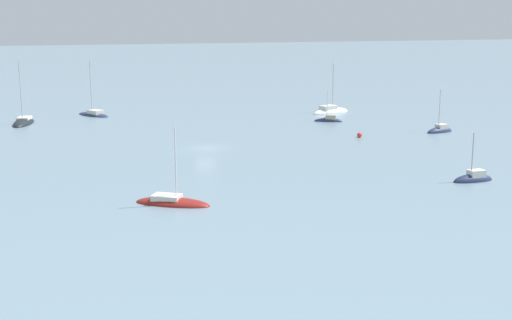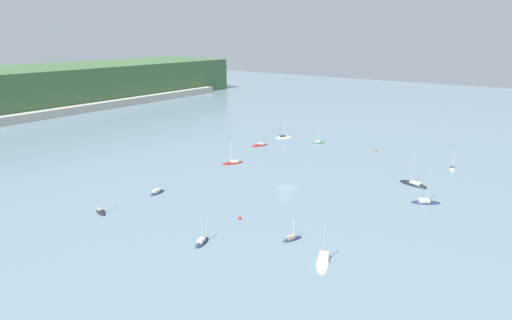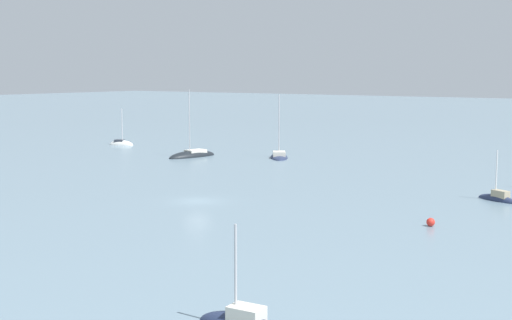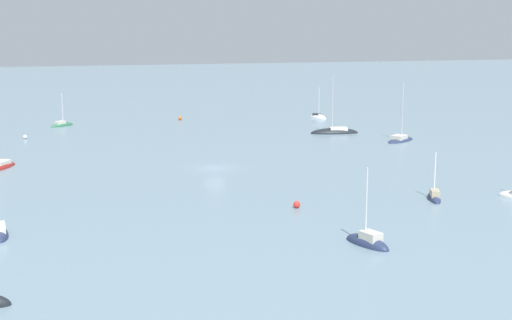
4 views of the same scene
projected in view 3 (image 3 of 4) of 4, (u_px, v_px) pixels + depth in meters
The scene contains 6 objects.
ground_plane at pixel (198, 201), 71.54m from camera, with size 600.00×600.00×0.00m, color slate.
sailboat_4 at pixel (279, 157), 107.62m from camera, with size 6.48×7.73×10.13m.
sailboat_5 at pixel (498, 199), 71.89m from camera, with size 4.84×3.11×5.70m.
sailboat_7 at pixel (192, 156), 108.98m from camera, with size 4.47×8.94×11.26m.
sailboat_10 at pixel (121, 145), 126.15m from camera, with size 4.76×2.91×7.31m.
mooring_buoy_2 at pixel (431, 222), 59.95m from camera, with size 0.72×0.72×0.72m.
Camera 3 is at (-44.83, 54.70, 12.95)m, focal length 50.00 mm.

